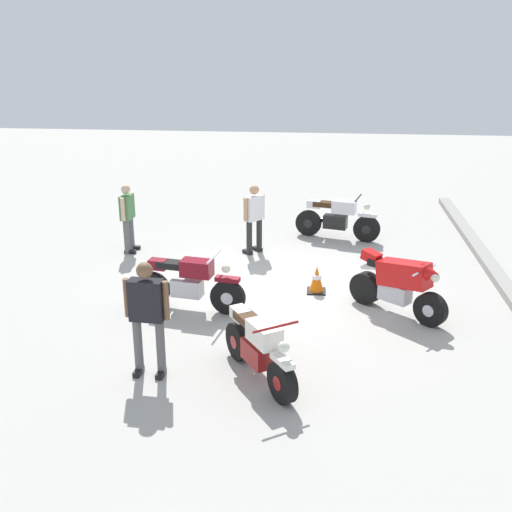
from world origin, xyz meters
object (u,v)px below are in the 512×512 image
object	(u,v)px
person_in_green_shirt	(128,214)
motorcycle_maroon_cruiser	(189,283)
person_in_black_shirt	(147,311)
traffic_cone	(317,279)
motorcycle_red_sportbike	(399,283)
motorcycle_silver_cruiser	(337,218)
motorcycle_cream_vintage	(259,348)
person_in_white_shirt	(254,215)

from	to	relation	value
person_in_green_shirt	motorcycle_maroon_cruiser	bearing A→B (deg)	-53.37
person_in_black_shirt	traffic_cone	xyz separation A→B (m)	(-3.33, 2.43, -0.76)
motorcycle_red_sportbike	person_in_green_shirt	distance (m)	6.43
motorcycle_silver_cruiser	person_in_green_shirt	xyz separation A→B (m)	(1.42, -4.77, 0.36)
motorcycle_cream_vintage	person_in_white_shirt	size ratio (longest dim) A/B	1.08
person_in_black_shirt	motorcycle_red_sportbike	bearing A→B (deg)	126.36
motorcycle_silver_cruiser	motorcycle_cream_vintage	size ratio (longest dim) A/B	1.20
motorcycle_red_sportbike	motorcycle_cream_vintage	distance (m)	3.33
person_in_black_shirt	person_in_green_shirt	bearing A→B (deg)	-156.56
motorcycle_maroon_cruiser	motorcycle_cream_vintage	bearing A→B (deg)	-46.92
person_in_black_shirt	traffic_cone	size ratio (longest dim) A/B	3.33
person_in_green_shirt	traffic_cone	xyz separation A→B (m)	(1.97, 4.31, -0.62)
motorcycle_maroon_cruiser	traffic_cone	size ratio (longest dim) A/B	3.92
motorcycle_silver_cruiser	person_in_white_shirt	size ratio (longest dim) A/B	1.29
motorcycle_cream_vintage	person_in_white_shirt	distance (m)	5.51
motorcycle_red_sportbike	person_in_black_shirt	world-z (taller)	person_in_black_shirt
motorcycle_silver_cruiser	person_in_white_shirt	world-z (taller)	person_in_white_shirt
motorcycle_cream_vintage	traffic_cone	world-z (taller)	motorcycle_cream_vintage
motorcycle_red_sportbike	motorcycle_silver_cruiser	distance (m)	4.38
person_in_green_shirt	person_in_white_shirt	world-z (taller)	person_in_white_shirt
person_in_black_shirt	motorcycle_maroon_cruiser	bearing A→B (deg)	-179.28
traffic_cone	motorcycle_red_sportbike	bearing A→B (deg)	59.03
person_in_white_shirt	traffic_cone	xyz separation A→B (m)	(2.15, 1.44, -0.63)
motorcycle_maroon_cruiser	traffic_cone	xyz separation A→B (m)	(-1.03, 2.30, -0.26)
motorcycle_cream_vintage	person_in_black_shirt	xyz separation A→B (m)	(0.02, -1.62, 0.53)
motorcycle_maroon_cruiser	person_in_white_shirt	world-z (taller)	person_in_white_shirt
motorcycle_red_sportbike	person_in_black_shirt	distance (m)	4.61
motorcycle_cream_vintage	person_in_black_shirt	bearing A→B (deg)	-122.87
person_in_white_shirt	person_in_green_shirt	bearing A→B (deg)	44.09
person_in_black_shirt	person_in_green_shirt	world-z (taller)	person_in_black_shirt
motorcycle_red_sportbike	motorcycle_cream_vintage	bearing A→B (deg)	-93.30
motorcycle_cream_vintage	traffic_cone	size ratio (longest dim) A/B	3.23
motorcycle_cream_vintage	person_in_green_shirt	world-z (taller)	person_in_green_shirt
motorcycle_silver_cruiser	person_in_black_shirt	world-z (taller)	person_in_black_shirt
person_in_white_shirt	motorcycle_cream_vintage	bearing A→B (deg)	137.19
motorcycle_maroon_cruiser	motorcycle_red_sportbike	bearing A→B (deg)	12.46
motorcycle_cream_vintage	traffic_cone	bearing A→B (deg)	132.72
motorcycle_red_sportbike	motorcycle_maroon_cruiser	world-z (taller)	motorcycle_red_sportbike
motorcycle_silver_cruiser	motorcycle_cream_vintage	xyz separation A→B (m)	(6.71, -1.27, -0.03)
person_in_green_shirt	person_in_white_shirt	distance (m)	2.88
motorcycle_silver_cruiser	motorcycle_maroon_cruiser	size ratio (longest dim) A/B	0.99
motorcycle_maroon_cruiser	person_in_white_shirt	xyz separation A→B (m)	(-3.18, 0.86, 0.37)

